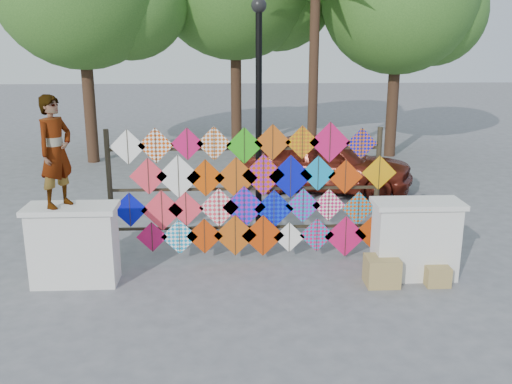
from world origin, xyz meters
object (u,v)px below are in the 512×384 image
kite_rack (251,193)px  sedan (326,163)px  lamppost (259,97)px  vendor_woman (55,152)px

kite_rack → sedan: bearing=65.5°
kite_rack → lamppost: lamppost is taller
kite_rack → lamppost: bearing=81.2°
sedan → lamppost: lamppost is taller
kite_rack → vendor_woman: size_ratio=2.95×
kite_rack → lamppost: size_ratio=1.12×
vendor_woman → lamppost: lamppost is taller
vendor_woman → sedan: vendor_woman is taller
lamppost → sedan: bearing=60.0°
lamppost → vendor_woman: bearing=-145.1°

